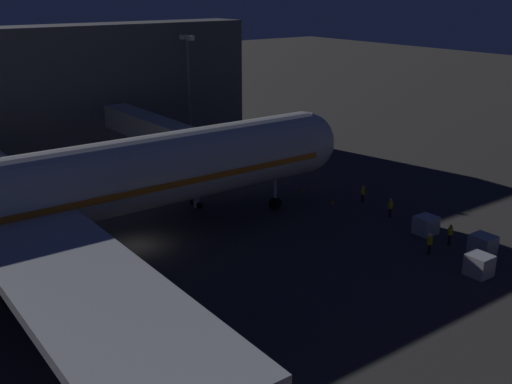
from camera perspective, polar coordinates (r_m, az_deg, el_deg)
name	(u,v)px	position (r m, az deg, el deg)	size (l,w,h in m)	color
ground_plane	(136,246)	(50.81, -11.34, -5.06)	(320.00, 320.00, 0.00)	#383533
jet_bridge	(164,134)	(62.20, -8.76, 5.46)	(20.71, 3.40, 7.65)	#9E9E99
apron_floodlight_mast	(189,82)	(79.45, -6.42, 10.34)	(2.90, 0.50, 14.57)	#59595E
baggage_container_near_belt	(426,225)	(54.05, 15.82, -3.04)	(1.64, 1.80, 1.57)	#B7BABF
baggage_container_mid_row	(479,265)	(47.67, 20.42, -6.53)	(1.71, 1.62, 1.62)	#B7BABF
baggage_container_spare	(483,244)	(51.67, 20.73, -4.65)	(1.82, 1.67, 1.50)	#B7BABF
ground_crew_near_nose_gear	(390,207)	(57.01, 12.63, -1.39)	(0.40, 0.40, 1.82)	black
ground_crew_marshaller_fwd	(450,234)	(52.18, 17.95, -3.80)	(0.40, 0.40, 1.81)	black
ground_crew_under_port_wing	(430,243)	(49.97, 16.16, -4.65)	(0.40, 0.40, 1.80)	black
ground_crew_by_tug	(363,193)	(60.40, 10.10, -0.10)	(0.40, 0.40, 1.74)	black
traffic_cone_nose_port	(333,201)	(59.68, 7.29, -0.88)	(0.36, 0.36, 0.55)	orange
traffic_cone_nose_starboard	(303,190)	(62.74, 4.53, 0.20)	(0.36, 0.36, 0.55)	orange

